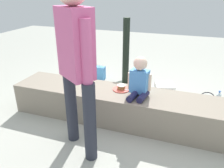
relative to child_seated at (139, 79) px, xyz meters
The scene contains 12 objects.
ground_plane 0.65m from the child_seated, behind, with size 12.00×12.00×0.00m, color #A5A59A.
concrete_ledge 0.46m from the child_seated, behind, with size 2.90×0.56×0.40m, color gray.
child_seated is the anchor object (origin of this frame).
adult_standing 0.91m from the child_seated, 124.97° to the right, with size 0.45×0.37×1.73m.
cake_plate 0.33m from the child_seated, 160.35° to the left, with size 0.22×0.22×0.07m.
gift_bag 1.68m from the child_seated, 129.89° to the left, with size 0.21×0.12×0.28m.
railing_post 1.17m from the child_seated, 114.17° to the left, with size 0.36×0.36×1.17m.
water_bottle_near_gift 0.78m from the child_seated, 65.34° to the left, with size 0.07×0.07×0.19m.
water_bottle_far_side 1.42m from the child_seated, 40.83° to the left, with size 0.07×0.07×0.23m.
party_cup_red 1.03m from the child_seated, 99.39° to the left, with size 0.07×0.07×0.11m, color red.
cake_box_white 1.19m from the child_seated, 78.98° to the left, with size 0.29×0.29×0.15m, color white.
handbag_black_leather 1.10m from the child_seated, 33.36° to the left, with size 0.27×0.15×0.33m.
Camera 1 is at (0.72, -2.44, 1.62)m, focal length 36.18 mm.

